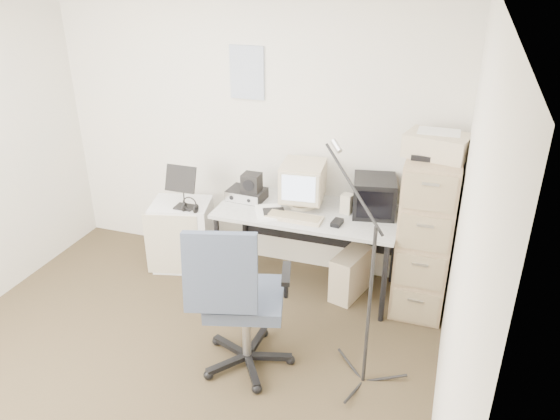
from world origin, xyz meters
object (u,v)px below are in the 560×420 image
(office_chair, at_px, (245,296))
(side_cart, at_px, (183,234))
(desk, at_px, (307,249))
(filing_cabinet, at_px, (425,235))

(office_chair, xyz_separation_m, side_cart, (-1.05, 1.07, -0.26))
(desk, relative_size, side_cart, 2.37)
(filing_cabinet, height_order, desk, filing_cabinet)
(filing_cabinet, xyz_separation_m, desk, (-0.95, -0.03, -0.29))
(desk, bearing_deg, filing_cabinet, 1.81)
(desk, bearing_deg, office_chair, -96.61)
(filing_cabinet, bearing_deg, desk, -178.19)
(desk, distance_m, side_cart, 1.18)
(desk, xyz_separation_m, side_cart, (-1.18, -0.02, -0.05))
(filing_cabinet, relative_size, office_chair, 1.14)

